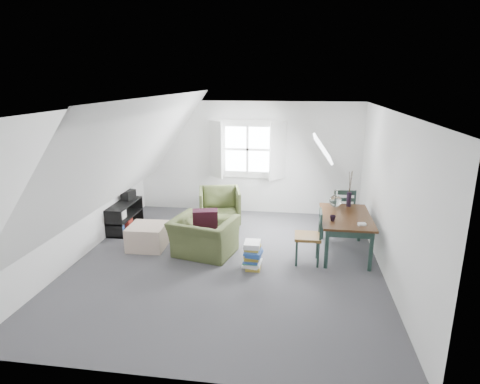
% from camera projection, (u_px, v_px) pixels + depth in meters
% --- Properties ---
extents(floor, '(5.50, 5.50, 0.00)m').
position_uv_depth(floor, '(227.00, 262.00, 6.70)').
color(floor, '#47464B').
rests_on(floor, ground).
extents(ceiling, '(5.50, 5.50, 0.00)m').
position_uv_depth(ceiling, '(225.00, 110.00, 6.03)').
color(ceiling, white).
rests_on(ceiling, wall_back).
extents(wall_back, '(5.00, 0.00, 5.00)m').
position_uv_depth(wall_back, '(248.00, 158.00, 8.98)').
color(wall_back, white).
rests_on(wall_back, ground).
extents(wall_front, '(5.00, 0.00, 5.00)m').
position_uv_depth(wall_front, '(174.00, 268.00, 3.74)').
color(wall_front, white).
rests_on(wall_front, ground).
extents(wall_left, '(0.00, 5.50, 5.50)m').
position_uv_depth(wall_left, '(79.00, 185.00, 6.71)').
color(wall_left, white).
rests_on(wall_left, ground).
extents(wall_right, '(0.00, 5.50, 5.50)m').
position_uv_depth(wall_right, '(390.00, 197.00, 6.02)').
color(wall_right, white).
rests_on(wall_right, ground).
extents(slope_left, '(3.19, 5.50, 4.48)m').
position_uv_depth(slope_left, '(131.00, 155.00, 6.44)').
color(slope_left, white).
rests_on(slope_left, wall_left).
extents(slope_right, '(3.19, 5.50, 4.48)m').
position_uv_depth(slope_right, '(327.00, 161.00, 6.01)').
color(slope_right, white).
rests_on(slope_right, wall_right).
extents(dormer_window, '(1.71, 0.35, 1.30)m').
position_uv_depth(dormer_window, '(247.00, 150.00, 8.86)').
color(dormer_window, white).
rests_on(dormer_window, wall_back).
extents(skylight, '(0.35, 0.75, 0.47)m').
position_uv_depth(skylight, '(323.00, 148.00, 7.25)').
color(skylight, white).
rests_on(skylight, slope_right).
extents(armchair_near, '(1.20, 1.10, 0.66)m').
position_uv_depth(armchair_near, '(204.00, 254.00, 7.00)').
color(armchair_near, '#424B27').
rests_on(armchair_near, floor).
extents(armchair_far, '(1.00, 1.02, 0.78)m').
position_uv_depth(armchair_far, '(220.00, 224.00, 8.48)').
color(armchair_far, '#424B27').
rests_on(armchair_far, floor).
extents(throw_pillow, '(0.48, 0.34, 0.45)m').
position_uv_depth(throw_pillow, '(205.00, 220.00, 6.98)').
color(throw_pillow, '#370F1F').
rests_on(throw_pillow, armchair_near).
extents(ottoman, '(0.66, 0.66, 0.43)m').
position_uv_depth(ottoman, '(148.00, 236.00, 7.24)').
color(ottoman, tan).
rests_on(ottoman, floor).
extents(dining_table, '(0.84, 1.40, 0.70)m').
position_uv_depth(dining_table, '(346.00, 221.00, 6.89)').
color(dining_table, '#321B0C').
rests_on(dining_table, floor).
extents(demijohn, '(0.22, 0.22, 0.31)m').
position_uv_depth(demijohn, '(335.00, 201.00, 7.28)').
color(demijohn, silver).
rests_on(demijohn, dining_table).
extents(vase_twigs, '(0.09, 0.09, 0.67)m').
position_uv_depth(vase_twigs, '(349.00, 198.00, 7.33)').
color(vase_twigs, black).
rests_on(vase_twigs, dining_table).
extents(cup, '(0.13, 0.13, 0.09)m').
position_uv_depth(cup, '(332.00, 221.00, 6.61)').
color(cup, black).
rests_on(cup, dining_table).
extents(paper_box, '(0.13, 0.10, 0.04)m').
position_uv_depth(paper_box, '(362.00, 224.00, 6.40)').
color(paper_box, white).
rests_on(paper_box, dining_table).
extents(dining_chair_far, '(0.45, 0.45, 0.95)m').
position_uv_depth(dining_chair_far, '(343.00, 210.00, 7.78)').
color(dining_chair_far, brown).
rests_on(dining_chair_far, floor).
extents(dining_chair_near, '(0.43, 0.43, 0.91)m').
position_uv_depth(dining_chair_near, '(310.00, 236.00, 6.58)').
color(dining_chair_near, brown).
rests_on(dining_chair_near, floor).
extents(media_shelf, '(0.36, 1.07, 0.55)m').
position_uv_depth(media_shelf, '(124.00, 218.00, 8.11)').
color(media_shelf, black).
rests_on(media_shelf, floor).
extents(electronics_box, '(0.26, 0.31, 0.22)m').
position_uv_depth(electronics_box, '(128.00, 195.00, 8.28)').
color(electronics_box, black).
rests_on(electronics_box, media_shelf).
extents(magazine_stack, '(0.33, 0.39, 0.44)m').
position_uv_depth(magazine_stack, '(253.00, 255.00, 6.44)').
color(magazine_stack, '#B29933').
rests_on(magazine_stack, floor).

